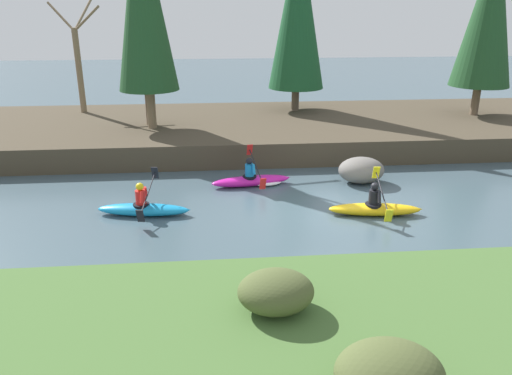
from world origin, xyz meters
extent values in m
plane|color=#425660|center=(0.00, 0.00, 0.00)|extent=(90.00, 90.00, 0.00)
cube|color=#476B33|center=(0.00, -7.06, 0.34)|extent=(44.00, 6.11, 0.67)
cube|color=#473D2D|center=(0.00, 8.45, 0.48)|extent=(44.00, 8.49, 0.96)
cylinder|color=#7A664C|center=(-6.19, 7.28, 1.76)|extent=(0.36, 0.36, 1.60)
cylinder|color=brown|center=(0.41, 10.47, 1.50)|extent=(0.36, 0.36, 1.09)
cone|color=#194C28|center=(0.41, 10.47, 5.67)|extent=(2.64, 2.64, 7.25)
cylinder|color=brown|center=(8.62, 8.62, 1.63)|extent=(0.36, 0.36, 1.35)
cone|color=#1E4723|center=(8.62, 8.62, 5.62)|extent=(2.67, 2.67, 6.62)
cylinder|color=#7A664C|center=(-9.82, 10.87, 2.90)|extent=(0.28, 0.28, 3.89)
cylinder|color=#7A664C|center=(-10.49, 11.43, 5.31)|extent=(1.46, 1.25, 1.32)
cylinder|color=#7A664C|center=(-9.11, 10.27, 5.23)|extent=(1.53, 1.31, 1.17)
cylinder|color=#7A664C|center=(-9.54, 11.64, 5.39)|extent=(0.69, 1.65, 1.46)
cylinder|color=brown|center=(-6.37, 7.99, 3.67)|extent=(0.28, 0.28, 5.43)
ellipsoid|color=#4C562D|center=(-2.66, -5.98, 1.05)|extent=(1.38, 1.15, 0.75)
ellipsoid|color=#4C562D|center=(-1.39, -8.28, 1.09)|extent=(1.53, 1.28, 0.83)
ellipsoid|color=yellow|center=(1.00, -0.41, 0.17)|extent=(2.75, 0.88, 0.34)
cone|color=yellow|center=(2.24, -0.54, 0.19)|extent=(0.37, 0.24, 0.20)
cylinder|color=black|center=(0.95, -0.41, 0.31)|extent=(0.53, 0.53, 0.08)
cylinder|color=black|center=(0.95, -0.41, 0.56)|extent=(0.33, 0.33, 0.42)
sphere|color=black|center=(0.95, -0.41, 0.89)|extent=(0.25, 0.25, 0.23)
cylinder|color=black|center=(1.08, -0.18, 0.65)|extent=(0.11, 0.23, 0.35)
cylinder|color=black|center=(1.03, -0.66, 0.65)|extent=(0.11, 0.23, 0.35)
cylinder|color=black|center=(1.18, -0.43, 0.69)|extent=(0.24, 1.91, 0.65)
cube|color=yellow|center=(1.28, 0.52, 1.00)|extent=(0.22, 0.18, 0.41)
cube|color=yellow|center=(1.08, -1.38, 0.38)|extent=(0.22, 0.18, 0.41)
ellipsoid|color=#C61999|center=(-2.43, 2.43, 0.17)|extent=(2.76, 0.99, 0.34)
cone|color=#C61999|center=(-1.20, 2.62, 0.19)|extent=(0.38, 0.25, 0.20)
cylinder|color=black|center=(-2.48, 2.43, 0.31)|extent=(0.55, 0.55, 0.08)
cylinder|color=#1984CC|center=(-2.48, 2.43, 0.56)|extent=(0.34, 0.34, 0.42)
sphere|color=black|center=(-2.48, 2.43, 0.89)|extent=(0.26, 0.26, 0.23)
cylinder|color=#1984CC|center=(-2.41, 2.68, 0.65)|extent=(0.12, 0.24, 0.35)
cylinder|color=#1984CC|center=(-2.34, 2.20, 0.65)|extent=(0.12, 0.24, 0.35)
cylinder|color=black|center=(-2.25, 2.46, 0.69)|extent=(0.32, 1.90, 0.65)
cube|color=red|center=(-2.39, 3.40, 1.00)|extent=(0.22, 0.19, 0.41)
cube|color=red|center=(-2.11, 1.52, 0.38)|extent=(0.22, 0.19, 0.41)
ellipsoid|color=white|center=(-1.88, 2.51, 0.09)|extent=(1.19, 0.85, 0.18)
ellipsoid|color=#1993D6|center=(-5.79, 0.19, 0.17)|extent=(2.76, 0.96, 0.34)
cone|color=#1993D6|center=(-4.56, 0.02, 0.19)|extent=(0.37, 0.25, 0.20)
cylinder|color=black|center=(-5.84, 0.19, 0.31)|extent=(0.54, 0.54, 0.08)
cylinder|color=red|center=(-5.84, 0.19, 0.56)|extent=(0.34, 0.34, 0.42)
sphere|color=yellow|center=(-5.84, 0.19, 0.89)|extent=(0.26, 0.26, 0.23)
cylinder|color=red|center=(-5.71, 0.42, 0.65)|extent=(0.12, 0.24, 0.35)
cylinder|color=red|center=(-5.77, -0.06, 0.65)|extent=(0.12, 0.24, 0.35)
cylinder|color=black|center=(-5.61, 0.16, 0.69)|extent=(0.29, 1.90, 0.65)
cube|color=black|center=(-5.48, 1.10, 1.00)|extent=(0.22, 0.18, 0.41)
cube|color=black|center=(-5.74, -0.78, 0.38)|extent=(0.22, 0.18, 0.41)
ellipsoid|color=slate|center=(1.42, 2.41, 0.45)|extent=(1.59, 1.25, 0.90)
camera|label=1|loc=(-3.71, -13.61, 5.86)|focal=35.00mm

